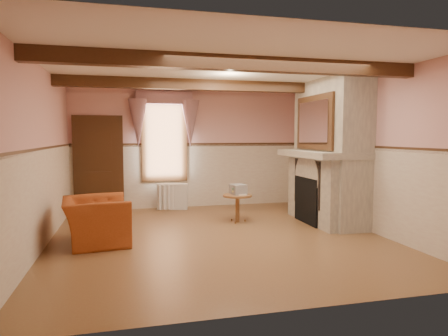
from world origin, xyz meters
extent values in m
cube|color=brown|center=(0.00, 0.00, 0.00)|extent=(5.50, 6.00, 0.01)
cube|color=silver|center=(0.00, 0.00, 2.80)|extent=(5.50, 6.00, 0.01)
cube|color=#D79A95|center=(0.00, 3.00, 1.40)|extent=(5.50, 0.02, 2.80)
cube|color=#D79A95|center=(0.00, -3.00, 1.40)|extent=(5.50, 0.02, 2.80)
cube|color=#D79A95|center=(-2.75, 0.00, 1.40)|extent=(0.02, 6.00, 2.80)
cube|color=#D79A95|center=(2.75, 0.00, 1.40)|extent=(0.02, 6.00, 2.80)
cube|color=black|center=(2.00, 0.60, 0.45)|extent=(0.20, 0.95, 0.90)
imported|color=#994219|center=(-1.97, 0.03, 0.37)|extent=(1.11, 1.24, 0.73)
cylinder|color=brown|center=(0.64, 1.02, 0.28)|extent=(0.67, 0.67, 0.55)
cube|color=#B7AD8C|center=(0.66, 1.05, 0.65)|extent=(0.31, 0.36, 0.20)
cube|color=silver|center=(-0.46, 2.70, 0.30)|extent=(0.72, 0.34, 0.60)
imported|color=brown|center=(2.24, 0.36, 1.47)|extent=(0.38, 0.38, 0.09)
cube|color=black|center=(2.24, 1.40, 1.52)|extent=(0.14, 0.24, 0.20)
cylinder|color=gold|center=(2.24, 1.00, 1.56)|extent=(0.11, 0.11, 0.28)
cylinder|color=#9E1313|center=(2.24, -0.21, 1.50)|extent=(0.06, 0.06, 0.16)
cylinder|color=gold|center=(2.24, 0.40, 1.48)|extent=(0.06, 0.06, 0.12)
cube|color=gray|center=(2.42, 0.60, 1.40)|extent=(0.85, 2.00, 2.80)
cube|color=gray|center=(2.24, 0.60, 1.36)|extent=(1.05, 2.05, 0.12)
cube|color=silver|center=(2.06, 0.60, 1.97)|extent=(0.06, 1.44, 1.04)
cube|color=black|center=(-2.10, 2.94, 1.05)|extent=(1.10, 0.10, 2.10)
cube|color=white|center=(-0.60, 2.97, 1.65)|extent=(1.06, 0.08, 2.02)
cube|color=gray|center=(-0.60, 2.88, 2.25)|extent=(1.30, 0.14, 1.40)
cube|color=black|center=(0.00, -1.20, 2.70)|extent=(5.50, 0.18, 0.20)
cube|color=black|center=(0.00, 1.20, 2.70)|extent=(5.50, 0.18, 0.20)
camera|label=1|loc=(-1.50, -6.52, 1.72)|focal=32.00mm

